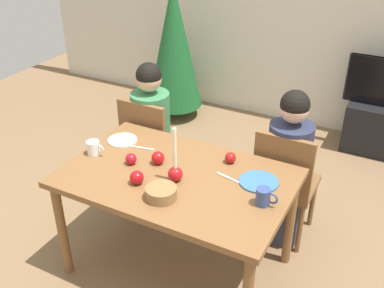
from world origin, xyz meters
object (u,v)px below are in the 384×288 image
at_px(apple_by_right_mug, 131,159).
at_px(apple_far_edge, 230,158).
at_px(christmas_tree, 174,45).
at_px(candle_centerpiece, 175,170).
at_px(dining_table, 177,186).
at_px(apple_by_left_plate, 137,177).
at_px(plate_left, 122,140).
at_px(mug_right, 264,197).
at_px(person_right_child, 287,171).
at_px(person_left_child, 152,135).
at_px(bowl_walnuts, 161,193).
at_px(plate_right, 259,182).
at_px(chair_right, 285,180).
at_px(mug_left, 94,148).
at_px(apple_near_candle, 158,158).
at_px(chair_left, 150,143).

relative_size(apple_by_right_mug, apple_far_edge, 1.02).
xyz_separation_m(christmas_tree, candle_centerpiece, (1.22, -2.12, -0.00)).
xyz_separation_m(dining_table, apple_far_edge, (0.23, 0.29, 0.12)).
height_order(christmas_tree, apple_by_left_plate, christmas_tree).
relative_size(candle_centerpiece, plate_left, 1.73).
distance_m(plate_left, mug_right, 1.14).
height_order(christmas_tree, plate_left, christmas_tree).
bearing_deg(person_right_child, person_left_child, 180.00).
bearing_deg(bowl_walnuts, person_right_child, 61.50).
bearing_deg(plate_left, bowl_walnuts, -37.11).
bearing_deg(bowl_walnuts, christmas_tree, 118.12).
bearing_deg(person_right_child, apple_by_left_plate, -129.53).
height_order(person_left_child, mug_right, person_left_child).
relative_size(dining_table, plate_right, 5.88).
xyz_separation_m(chair_right, mug_left, (-1.12, -0.64, 0.28)).
distance_m(candle_centerpiece, apple_by_left_plate, 0.23).
xyz_separation_m(mug_right, apple_by_right_mug, (-0.89, 0.01, -0.02)).
height_order(person_right_child, plate_right, person_right_child).
height_order(candle_centerpiece, apple_by_right_mug, candle_centerpiece).
distance_m(mug_left, apple_near_candle, 0.45).
xyz_separation_m(candle_centerpiece, apple_far_edge, (0.21, 0.34, -0.04)).
height_order(christmas_tree, apple_far_edge, christmas_tree).
relative_size(chair_left, plate_right, 3.78).
bearing_deg(dining_table, christmas_tree, 120.09).
xyz_separation_m(bowl_walnuts, apple_far_edge, (0.19, 0.53, 0.00)).
bearing_deg(plate_right, person_right_child, 84.86).
relative_size(dining_table, apple_near_candle, 16.66).
bearing_deg(apple_by_left_plate, bowl_walnuts, -15.58).
xyz_separation_m(chair_right, person_left_child, (-1.11, 0.03, 0.06)).
relative_size(person_right_child, mug_left, 9.02).
xyz_separation_m(person_left_child, mug_left, (-0.01, -0.67, 0.23)).
bearing_deg(plate_right, plate_left, 177.86).
height_order(person_right_child, apple_by_left_plate, person_right_child).
height_order(person_left_child, mug_left, person_left_child).
xyz_separation_m(plate_right, apple_by_right_mug, (-0.79, -0.18, 0.03)).
relative_size(dining_table, chair_left, 1.56).
bearing_deg(bowl_walnuts, apple_far_edge, 69.84).
bearing_deg(apple_far_edge, plate_left, -173.39).
relative_size(person_left_child, candle_centerpiece, 3.32).
xyz_separation_m(mug_left, apple_near_candle, (0.44, 0.09, -0.00)).
bearing_deg(person_left_child, apple_by_left_plate, -62.63).
height_order(chair_right, apple_by_left_plate, chair_right).
distance_m(person_right_child, apple_near_candle, 0.92).
bearing_deg(plate_right, bowl_walnuts, -137.28).
height_order(mug_right, apple_near_candle, mug_right).
relative_size(dining_table, apple_by_left_plate, 16.61).
xyz_separation_m(christmas_tree, plate_left, (0.66, -1.87, -0.07)).
xyz_separation_m(christmas_tree, apple_by_right_mug, (0.88, -2.09, -0.04)).
bearing_deg(candle_centerpiece, plate_left, 156.23).
height_order(chair_right, person_left_child, person_left_child).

